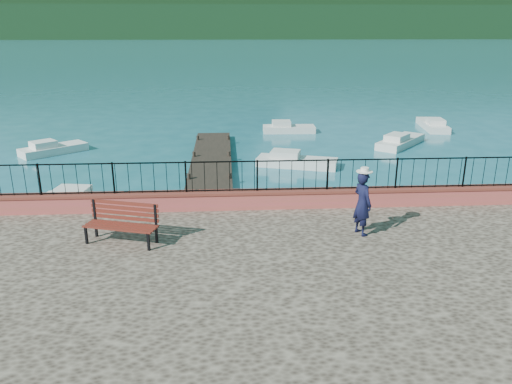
{
  "coord_description": "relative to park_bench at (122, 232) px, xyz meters",
  "views": [
    {
      "loc": [
        -1.26,
        -11.08,
        6.65
      ],
      "look_at": [
        -0.44,
        2.0,
        2.3
      ],
      "focal_mm": 35.0,
      "sensor_mm": 36.0,
      "label": 1
    }
  ],
  "objects": [
    {
      "name": "parapet",
      "position": [
        4.04,
        2.44,
        -0.03
      ],
      "size": [
        28.0,
        0.46,
        0.58
      ],
      "primitive_type": "cube",
      "color": "#B94249",
      "rests_on": "promenade"
    },
    {
      "name": "companion_hill",
      "position": [
        224.04,
        558.74,
        -1.52
      ],
      "size": [
        448.0,
        384.0,
        180.0
      ],
      "primitive_type": "ellipsoid",
      "color": "#142D23",
      "rests_on": "ground"
    },
    {
      "name": "boat_1",
      "position": [
        6.32,
        11.6,
        -1.12
      ],
      "size": [
        4.17,
        2.43,
        0.8
      ],
      "primitive_type": "cube",
      "rotation": [
        0.0,
        0.0,
        -0.3
      ],
      "color": "silver",
      "rests_on": "ground"
    },
    {
      "name": "far_forest",
      "position": [
        4.04,
        298.74,
        7.48
      ],
      "size": [
        900.0,
        60.0,
        18.0
      ],
      "primitive_type": "cube",
      "color": "black",
      "rests_on": "ground"
    },
    {
      "name": "boat_4",
      "position": [
        6.98,
        20.08,
        -1.12
      ],
      "size": [
        3.42,
        1.38,
        0.8
      ],
      "primitive_type": "cube",
      "rotation": [
        0.0,
        0.0,
        -0.02
      ],
      "color": "silver",
      "rests_on": "ground"
    },
    {
      "name": "hat",
      "position": [
        6.46,
        0.2,
        1.53
      ],
      "size": [
        0.44,
        0.44,
        0.12
      ],
      "primitive_type": "cylinder",
      "color": "white",
      "rests_on": "person"
    },
    {
      "name": "boat_2",
      "position": [
        13.07,
        15.84,
        -1.12
      ],
      "size": [
        3.81,
        4.08,
        0.8
      ],
      "primitive_type": "cube",
      "rotation": [
        0.0,
        0.0,
        0.85
      ],
      "color": "silver",
      "rests_on": "ground"
    },
    {
      "name": "boat_5",
      "position": [
        17.01,
        20.81,
        -1.12
      ],
      "size": [
        1.89,
        4.44,
        0.8
      ],
      "primitive_type": "cube",
      "rotation": [
        0.0,
        0.0,
        1.43
      ],
      "color": "silver",
      "rests_on": "ground"
    },
    {
      "name": "foothills",
      "position": [
        4.04,
        358.74,
        20.48
      ],
      "size": [
        900.0,
        120.0,
        44.0
      ],
      "primitive_type": "cube",
      "color": "black",
      "rests_on": "ground"
    },
    {
      "name": "dock",
      "position": [
        2.04,
        10.74,
        -1.37
      ],
      "size": [
        2.0,
        16.0,
        0.3
      ],
      "primitive_type": "cube",
      "color": "#2D231C",
      "rests_on": "ground"
    },
    {
      "name": "ground",
      "position": [
        4.04,
        -1.26,
        -1.52
      ],
      "size": [
        2000.0,
        2000.0,
        0.0
      ],
      "primitive_type": "plane",
      "color": "#19596B",
      "rests_on": "ground"
    },
    {
      "name": "railing",
      "position": [
        4.04,
        2.44,
        0.74
      ],
      "size": [
        27.0,
        0.05,
        0.95
      ],
      "primitive_type": "cube",
      "color": "black",
      "rests_on": "parapet"
    },
    {
      "name": "park_bench",
      "position": [
        0.0,
        0.0,
        0.0
      ],
      "size": [
        2.03,
        1.17,
        1.07
      ],
      "rotation": [
        0.0,
        0.0,
        -0.3
      ],
      "color": "black",
      "rests_on": "promenade"
    },
    {
      "name": "boat_0",
      "position": [
        -2.63,
        6.19,
        -1.12
      ],
      "size": [
        3.73,
        1.76,
        0.8
      ],
      "primitive_type": "cube",
      "rotation": [
        0.0,
        0.0,
        -0.13
      ],
      "color": "silver",
      "rests_on": "ground"
    },
    {
      "name": "boat_3",
      "position": [
        -6.7,
        15.11,
        -1.12
      ],
      "size": [
        3.5,
        3.25,
        0.8
      ],
      "primitive_type": "cube",
      "rotation": [
        0.0,
        0.0,
        0.7
      ],
      "color": "silver",
      "rests_on": "ground"
    },
    {
      "name": "person",
      "position": [
        6.46,
        0.2,
        0.57
      ],
      "size": [
        0.65,
        0.77,
        1.78
      ],
      "primitive_type": "imported",
      "rotation": [
        0.0,
        0.0,
        1.97
      ],
      "color": "black",
      "rests_on": "promenade"
    }
  ]
}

